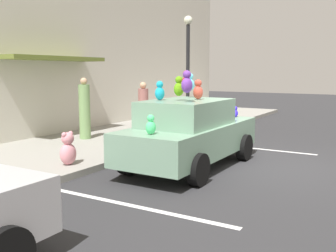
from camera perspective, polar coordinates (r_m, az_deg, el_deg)
ground_plane at (r=9.37m, az=13.89°, el=-5.70°), size 60.00×60.00×0.00m
sidewalk at (r=11.76m, az=-10.09°, el=-2.43°), size 24.00×4.00×0.15m
storefront_building at (r=13.12m, az=-17.72°, el=12.06°), size 24.00×1.25×6.40m
parking_stripe_front at (r=11.45m, az=11.90°, el=-3.13°), size 0.12×3.60×0.01m
parking_stripe_rear at (r=6.54m, az=-4.73°, el=-11.50°), size 0.12×3.60×0.01m
plush_covered_car at (r=8.88m, az=3.17°, el=-0.90°), size 4.10×1.86×2.19m
teddy_bear_on_sidewalk at (r=8.83m, az=-14.27°, el=-3.31°), size 0.38×0.32×0.73m
street_lamp_post at (r=13.03m, az=2.89°, el=9.29°), size 0.28×0.28×3.78m
pedestrian_near_shopfront at (r=13.76m, az=-3.59°, el=2.70°), size 0.35×0.35×1.65m
pedestrian_by_lamp at (r=12.03m, az=-11.98°, el=2.21°), size 0.33×0.33×1.83m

